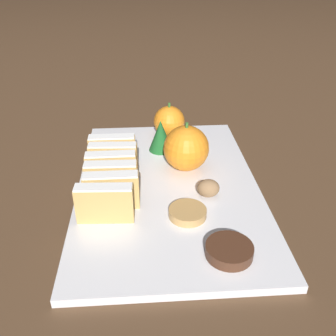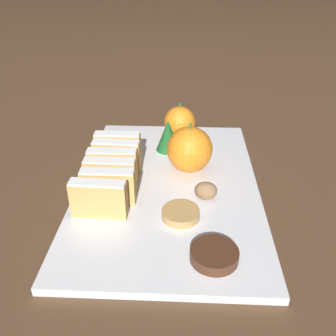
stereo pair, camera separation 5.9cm
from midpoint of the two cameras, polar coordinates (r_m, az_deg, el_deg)
name	(u,v)px [view 2 (the right image)]	position (r m, az deg, el deg)	size (l,w,h in m)	color
ground_plane	(168,190)	(0.62, 2.76, -3.44)	(6.00, 6.00, 0.00)	#513823
serving_platter	(168,187)	(0.61, 2.78, -2.98)	(0.29, 0.45, 0.01)	white
stollen_slice_front	(99,199)	(0.53, -7.39, -4.79)	(0.08, 0.02, 0.06)	tan
stollen_slice_second	(108,187)	(0.55, -6.10, -2.96)	(0.08, 0.02, 0.06)	tan
stollen_slice_third	(110,176)	(0.58, -5.91, -1.25)	(0.08, 0.02, 0.06)	tan
stollen_slice_fourth	(113,165)	(0.61, -5.68, 0.30)	(0.08, 0.02, 0.06)	tan
stollen_slice_fifth	(117,156)	(0.63, -5.18, 1.72)	(0.08, 0.02, 0.06)	tan
stollen_slice_sixth	(118,148)	(0.66, -5.11, 3.03)	(0.08, 0.02, 0.06)	tan
orange_near	(190,149)	(0.63, 6.01, 2.77)	(0.08, 0.08, 0.09)	orange
orange_far	(180,122)	(0.75, 4.07, 7.00)	(0.06, 0.06, 0.07)	orange
walnut	(206,191)	(0.57, 8.76, -3.55)	(0.03, 0.03, 0.03)	#8E6B47
chocolate_cookie	(214,255)	(0.48, 10.71, -13.02)	(0.06, 0.06, 0.01)	#472819
gingerbread_cookie	(181,214)	(0.54, 5.14, -7.08)	(0.05, 0.05, 0.01)	tan
evergreen_sprig	(168,135)	(0.70, 2.45, 4.94)	(0.04, 0.04, 0.06)	#195623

